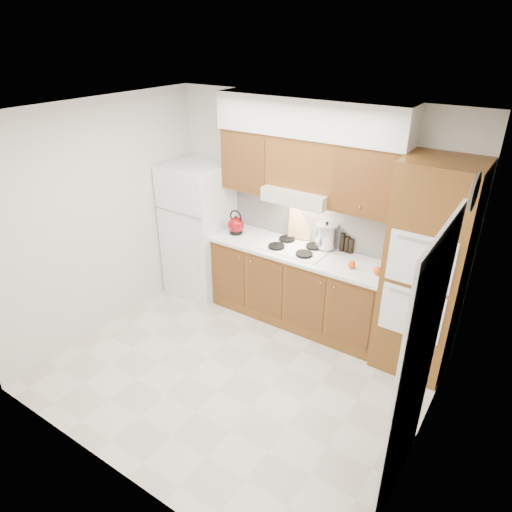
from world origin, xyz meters
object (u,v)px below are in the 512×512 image
(oven_cabinet, at_px, (426,271))
(kettle, at_px, (236,225))
(fridge, at_px, (199,230))
(stock_pot, at_px, (326,235))

(oven_cabinet, height_order, kettle, oven_cabinet)
(fridge, xyz_separation_m, stock_pot, (1.66, 0.27, 0.24))
(oven_cabinet, distance_m, stock_pot, 1.20)
(fridge, height_order, kettle, fridge)
(fridge, distance_m, stock_pot, 1.70)
(oven_cabinet, bearing_deg, stock_pot, 168.96)
(fridge, xyz_separation_m, oven_cabinet, (2.85, 0.03, 0.24))
(fridge, relative_size, kettle, 8.51)
(kettle, relative_size, stock_pot, 0.77)
(oven_cabinet, bearing_deg, kettle, -179.97)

